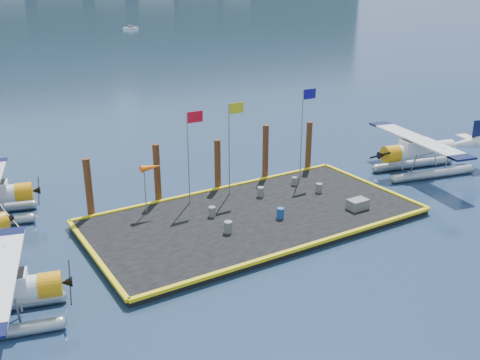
% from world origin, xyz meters
% --- Properties ---
extents(ground, '(4000.00, 4000.00, 0.00)m').
position_xyz_m(ground, '(0.00, 0.00, 0.00)').
color(ground, '#1A304E').
rests_on(ground, ground).
extents(dock, '(20.00, 10.00, 0.40)m').
position_xyz_m(dock, '(0.00, 0.00, 0.20)').
color(dock, black).
rests_on(dock, ground).
extents(dock_bumpers, '(20.25, 10.25, 0.18)m').
position_xyz_m(dock_bumpers, '(0.00, 0.00, 0.49)').
color(dock_bumpers, yellow).
rests_on(dock_bumpers, dock).
extents(seaplane_d, '(9.87, 10.73, 3.80)m').
position_xyz_m(seaplane_d, '(15.60, 0.67, 1.65)').
color(seaplane_d, '#959BA2').
rests_on(seaplane_d, ground).
extents(drum_0, '(0.44, 0.44, 0.61)m').
position_xyz_m(drum_0, '(-2.28, 1.17, 0.71)').
color(drum_0, slate).
rests_on(drum_0, dock).
extents(drum_1, '(0.46, 0.46, 0.64)m').
position_xyz_m(drum_1, '(1.12, -1.23, 0.72)').
color(drum_1, navy).
rests_on(drum_1, dock).
extents(drum_2, '(0.44, 0.44, 0.61)m').
position_xyz_m(drum_2, '(5.89, 0.88, 0.71)').
color(drum_2, slate).
rests_on(drum_2, dock).
extents(drum_3, '(0.48, 0.48, 0.68)m').
position_xyz_m(drum_3, '(-2.59, -1.30, 0.74)').
color(drum_3, slate).
rests_on(drum_3, dock).
extents(drum_4, '(0.40, 0.40, 0.57)m').
position_xyz_m(drum_4, '(5.29, 2.86, 0.68)').
color(drum_4, slate).
rests_on(drum_4, dock).
extents(drum_5, '(0.46, 0.46, 0.65)m').
position_xyz_m(drum_5, '(2.05, 2.33, 0.72)').
color(drum_5, slate).
rests_on(drum_5, dock).
extents(crate, '(1.26, 0.84, 0.63)m').
position_xyz_m(crate, '(6.12, -2.64, 0.71)').
color(crate, slate).
rests_on(crate, dock).
extents(flagpole_red, '(1.14, 0.08, 6.00)m').
position_xyz_m(flagpole_red, '(-2.29, 3.80, 4.40)').
color(flagpole_red, gray).
rests_on(flagpole_red, dock).
extents(flagpole_yellow, '(1.14, 0.08, 6.20)m').
position_xyz_m(flagpole_yellow, '(0.70, 3.80, 4.51)').
color(flagpole_yellow, gray).
rests_on(flagpole_yellow, dock).
extents(flagpole_blue, '(1.14, 0.08, 6.50)m').
position_xyz_m(flagpole_blue, '(6.70, 3.80, 4.69)').
color(flagpole_blue, gray).
rests_on(flagpole_blue, dock).
extents(windsock, '(1.40, 0.44, 3.12)m').
position_xyz_m(windsock, '(-5.03, 3.80, 3.23)').
color(windsock, gray).
rests_on(windsock, dock).
extents(piling_0, '(0.44, 0.44, 4.00)m').
position_xyz_m(piling_0, '(-8.50, 5.40, 2.00)').
color(piling_0, '#482614').
rests_on(piling_0, ground).
extents(piling_1, '(0.44, 0.44, 4.20)m').
position_xyz_m(piling_1, '(-4.00, 5.40, 2.10)').
color(piling_1, '#482614').
rests_on(piling_1, ground).
extents(piling_2, '(0.44, 0.44, 3.80)m').
position_xyz_m(piling_2, '(0.50, 5.40, 1.90)').
color(piling_2, '#482614').
rests_on(piling_2, ground).
extents(piling_3, '(0.44, 0.44, 4.30)m').
position_xyz_m(piling_3, '(4.50, 5.40, 2.15)').
color(piling_3, '#482614').
rests_on(piling_3, ground).
extents(piling_4, '(0.44, 0.44, 4.00)m').
position_xyz_m(piling_4, '(8.50, 5.40, 2.00)').
color(piling_4, '#482614').
rests_on(piling_4, ground).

